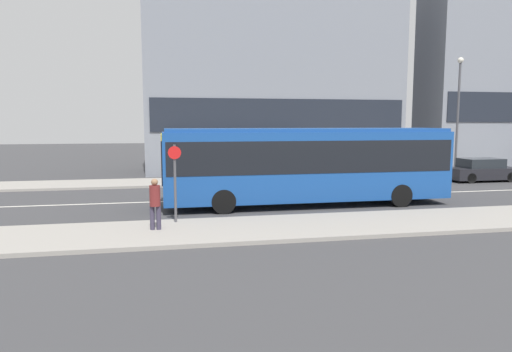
# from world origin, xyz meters

# --- Properties ---
(ground_plane) EXTENTS (120.00, 120.00, 0.00)m
(ground_plane) POSITION_xyz_m (0.00, 0.00, 0.00)
(ground_plane) COLOR #3A3A3D
(sidewalk_near) EXTENTS (44.00, 3.50, 0.13)m
(sidewalk_near) POSITION_xyz_m (0.00, -6.25, 0.07)
(sidewalk_near) COLOR gray
(sidewalk_near) RESTS_ON ground_plane
(sidewalk_far) EXTENTS (44.00, 3.50, 0.13)m
(sidewalk_far) POSITION_xyz_m (0.00, 6.25, 0.07)
(sidewalk_far) COLOR gray
(sidewalk_far) RESTS_ON ground_plane
(lane_centerline) EXTENTS (41.80, 0.16, 0.01)m
(lane_centerline) POSITION_xyz_m (0.00, 0.00, 0.00)
(lane_centerline) COLOR silver
(lane_centerline) RESTS_ON ground_plane
(apartment_block_left_tower) EXTENTS (18.28, 6.53, 14.66)m
(apartment_block_left_tower) POSITION_xyz_m (4.14, 12.73, 7.32)
(apartment_block_left_tower) COLOR gray
(apartment_block_left_tower) RESTS_ON ground_plane
(city_bus) EXTENTS (12.18, 2.54, 3.30)m
(city_bus) POSITION_xyz_m (2.23, -2.10, 1.90)
(city_bus) COLOR #194793
(city_bus) RESTS_ON ground_plane
(parked_car_0) EXTENTS (4.28, 1.76, 1.38)m
(parked_car_0) POSITION_xyz_m (15.11, 3.58, 0.65)
(parked_car_0) COLOR black
(parked_car_0) RESTS_ON ground_plane
(pedestrian_near_stop) EXTENTS (0.35, 0.34, 1.65)m
(pedestrian_near_stop) POSITION_xyz_m (-4.06, -5.99, 1.06)
(pedestrian_near_stop) COLOR #383347
(pedestrian_near_stop) RESTS_ON sidewalk_near
(bus_stop_sign) EXTENTS (0.44, 0.12, 2.67)m
(bus_stop_sign) POSITION_xyz_m (-3.40, -5.00, 1.69)
(bus_stop_sign) COLOR #4C4C51
(bus_stop_sign) RESTS_ON sidewalk_near
(street_lamp) EXTENTS (0.36, 0.36, 7.41)m
(street_lamp) POSITION_xyz_m (14.31, 5.04, 4.61)
(street_lamp) COLOR #4C4C51
(street_lamp) RESTS_ON sidewalk_far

